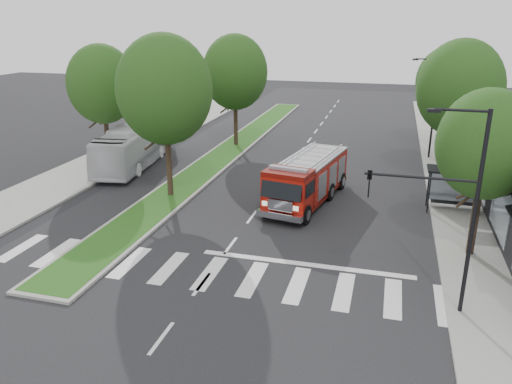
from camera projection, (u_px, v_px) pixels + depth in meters
The scene contains 15 objects.
ground at pixel (230, 246), 25.19m from camera, with size 140.00×140.00×0.00m, color black.
sidewalk_right at pixel (470, 201), 31.16m from camera, with size 5.00×80.00×0.15m, color gray.
sidewalk_left at pixel (90, 168), 37.89m from camera, with size 5.00×80.00×0.15m, color gray.
median at pixel (229, 150), 43.06m from camera, with size 3.00×50.00×0.15m.
bus_shelter at pixel (455, 178), 29.15m from camera, with size 3.20×1.60×2.61m.
tree_right_near at pixel (486, 145), 22.34m from camera, with size 4.40×4.40×8.05m.
tree_right_mid at pixel (460, 88), 32.94m from camera, with size 5.60×5.60×9.72m.
tree_right_far at pixel (446, 81), 42.26m from camera, with size 5.00×5.00×8.73m.
tree_median_near at pixel (165, 90), 29.91m from camera, with size 5.80×5.80×10.16m.
tree_median_far at pixel (235, 72), 42.76m from camera, with size 5.60×5.60×9.72m.
tree_left_mid at pixel (102, 84), 37.58m from camera, with size 5.20×5.20×9.16m.
streetlight_right_near at pixel (450, 199), 18.07m from camera, with size 4.08×0.22×8.00m.
streetlight_right_far at pixel (433, 104), 39.35m from camera, with size 2.11×0.20×8.00m.
fire_engine at pixel (307, 179), 30.74m from camera, with size 4.20×9.19×3.07m.
city_bus at pixel (136, 145), 38.69m from camera, with size 2.68×11.47×3.20m, color silver.
Camera 1 is at (7.29, -21.74, 10.87)m, focal length 35.00 mm.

